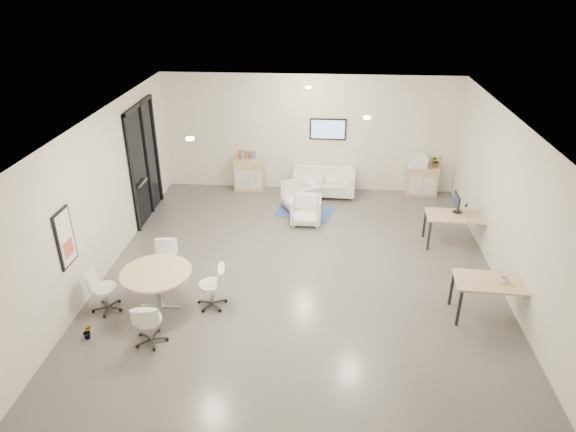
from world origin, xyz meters
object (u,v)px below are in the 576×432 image
Objects in this scene: sideboard_right at (422,181)px; sideboard_left at (249,174)px; armchair_left at (300,195)px; desk_rear at (458,218)px; armchair_right at (306,209)px; loveseat at (324,183)px; desk_front at (496,285)px; round_table at (156,276)px.

sideboard_left is at bearing -179.86° from sideboard_right.
desk_rear is at bearing 37.99° from armchair_left.
desk_rear is at bearing -83.22° from sideboard_right.
armchair_right is (0.20, -0.79, -0.03)m from armchair_left.
loveseat is at bearing 141.52° from desk_rear.
armchair_right is 0.51× the size of desk_front.
sideboard_right is at bearing 6.27° from loveseat.
armchair_right is at bearing 55.09° from round_table.
armchair_left is at bearing -119.90° from loveseat.
round_table is at bearing -56.03° from armchair_left.
loveseat is at bearing -5.02° from sideboard_left.
desk_front reaches higher than loveseat.
armchair_left is 1.07× the size of armchair_right.
sideboard_right reaches higher than desk_rear.
desk_front is 1.15× the size of round_table.
sideboard_right reaches higher than round_table.
armchair_right is at bearing -101.20° from loveseat.
sideboard_left reaches higher than armchair_right.
loveseat is 6.22m from round_table.
armchair_left is at bearing 104.24° from armchair_right.
round_table reaches higher than loveseat.
sideboard_right is (4.79, 0.01, -0.05)m from sideboard_left.
armchair_left reaches higher than loveseat.
armchair_right is 4.49m from round_table.
armchair_left is 0.62× the size of round_table.
armchair_left is at bearing 62.07° from round_table.
armchair_right reaches higher than desk_rear.
sideboard_left is at bearing -156.40° from armchair_left.
round_table is at bearing -124.71° from armchair_right.
desk_front is at bearing -46.33° from sideboard_left.
sideboard_left is 2.11m from loveseat.
sideboard_left is at bearing 81.13° from round_table.
desk_rear is (3.02, -2.60, 0.32)m from loveseat.
desk_front is (3.71, -4.27, 0.27)m from armchair_left.
armchair_right is at bearing 168.85° from desk_rear.
armchair_left reaches higher than armchair_right.
desk_rear is at bearing -28.54° from sideboard_left.
sideboard_left is 0.71× the size of round_table.
loveseat is 1.32× the size of round_table.
desk_rear is 1.12× the size of round_table.
sideboard_left is 1.11× the size of sideboard_right.
sideboard_right reaches higher than armchair_left.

